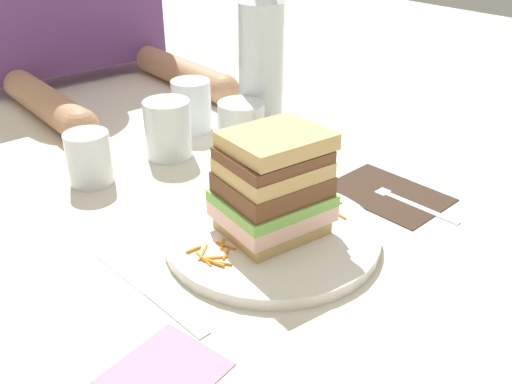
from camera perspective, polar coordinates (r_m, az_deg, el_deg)
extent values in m
plane|color=beige|center=(0.69, -0.37, -4.43)|extent=(3.00, 3.00, 0.00)
cylinder|color=white|center=(0.68, 1.62, -4.45)|extent=(0.26, 0.26, 0.01)
cube|color=tan|center=(0.67, 1.63, -3.26)|extent=(0.12, 0.10, 0.02)
cube|color=beige|center=(0.66, 1.66, -1.87)|extent=(0.13, 0.11, 0.02)
cube|color=#7AB74C|center=(0.65, 1.68, -0.62)|extent=(0.13, 0.11, 0.01)
cube|color=brown|center=(0.64, 1.70, 0.85)|extent=(0.12, 0.11, 0.02)
cube|color=tan|center=(0.63, 1.73, 2.55)|extent=(0.12, 0.10, 0.02)
cube|color=brown|center=(0.63, 1.75, 3.85)|extent=(0.12, 0.10, 0.01)
cube|color=tan|center=(0.62, 2.08, 5.32)|extent=(0.12, 0.10, 0.02)
cylinder|color=orange|center=(0.63, -4.17, -6.68)|extent=(0.02, 0.02, 0.00)
cylinder|color=orange|center=(0.63, -5.41, -6.85)|extent=(0.00, 0.03, 0.00)
cylinder|color=orange|center=(0.62, -4.55, -7.15)|extent=(0.01, 0.03, 0.00)
cylinder|color=orange|center=(0.62, -4.02, -7.24)|extent=(0.02, 0.03, 0.00)
cylinder|color=orange|center=(0.64, -5.47, -6.18)|extent=(0.03, 0.02, 0.00)
cylinder|color=orange|center=(0.64, -6.25, -6.05)|extent=(0.02, 0.00, 0.00)
cylinder|color=orange|center=(0.63, -4.78, -6.80)|extent=(0.02, 0.02, 0.00)
cylinder|color=orange|center=(0.65, -3.13, -5.52)|extent=(0.01, 0.03, 0.00)
cylinder|color=orange|center=(0.65, -3.47, -5.35)|extent=(0.02, 0.02, 0.00)
cylinder|color=orange|center=(0.63, -3.14, -6.41)|extent=(0.02, 0.01, 0.00)
cylinder|color=orange|center=(0.72, 5.86, -1.55)|extent=(0.03, 0.01, 0.00)
cylinder|color=orange|center=(0.72, 5.25, -1.65)|extent=(0.01, 0.02, 0.00)
cylinder|color=orange|center=(0.71, 8.31, -2.21)|extent=(0.00, 0.03, 0.00)
cylinder|color=orange|center=(0.72, 5.46, -1.46)|extent=(0.02, 0.02, 0.00)
cylinder|color=orange|center=(0.70, 5.56, -2.45)|extent=(0.01, 0.03, 0.00)
cylinder|color=orange|center=(0.71, 6.12, -2.42)|extent=(0.01, 0.02, 0.00)
cylinder|color=orange|center=(0.72, 6.49, -1.76)|extent=(0.01, 0.02, 0.00)
cylinder|color=orange|center=(0.73, 7.38, -1.43)|extent=(0.03, 0.00, 0.00)
cylinder|color=orange|center=(0.74, 7.59, -1.04)|extent=(0.02, 0.03, 0.00)
cylinder|color=orange|center=(0.70, 6.69, -2.56)|extent=(0.01, 0.02, 0.00)
cube|color=#38281E|center=(0.80, 13.38, -0.14)|extent=(0.12, 0.16, 0.00)
cube|color=silver|center=(0.78, 16.71, -1.36)|extent=(0.02, 0.11, 0.00)
cube|color=silver|center=(0.81, 12.94, 0.25)|extent=(0.02, 0.02, 0.00)
cylinder|color=silver|center=(0.83, 11.69, 1.11)|extent=(0.01, 0.04, 0.00)
cylinder|color=silver|center=(0.82, 11.46, 0.99)|extent=(0.01, 0.04, 0.00)
cylinder|color=silver|center=(0.82, 11.23, 0.86)|extent=(0.01, 0.04, 0.00)
cylinder|color=silver|center=(0.81, 10.99, 0.73)|extent=(0.01, 0.04, 0.00)
cube|color=silver|center=(0.58, -8.25, -12.08)|extent=(0.02, 0.10, 0.00)
cube|color=silver|center=(0.65, -13.54, -7.70)|extent=(0.02, 0.11, 0.00)
cylinder|color=white|center=(0.88, -1.51, 6.35)|extent=(0.07, 0.07, 0.09)
cylinder|color=orange|center=(0.88, -1.49, 5.36)|extent=(0.07, 0.07, 0.06)
cylinder|color=silver|center=(0.91, 0.50, 11.82)|extent=(0.07, 0.07, 0.23)
cylinder|color=silver|center=(0.83, -16.78, 3.36)|extent=(0.06, 0.06, 0.08)
cylinder|color=silver|center=(0.89, -9.03, 6.42)|extent=(0.07, 0.07, 0.09)
cylinder|color=silver|center=(0.99, -6.63, 8.81)|extent=(0.07, 0.07, 0.09)
cube|color=pink|center=(0.53, -9.38, -17.85)|extent=(0.11, 0.11, 0.00)
cylinder|color=tan|center=(1.11, -20.72, 8.54)|extent=(0.06, 0.30, 0.06)
cylinder|color=tan|center=(1.23, -7.54, 12.03)|extent=(0.06, 0.30, 0.06)
sphere|color=tan|center=(0.98, -17.59, 6.43)|extent=(0.06, 0.06, 0.06)
sphere|color=tan|center=(1.11, -3.31, 10.41)|extent=(0.06, 0.06, 0.06)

